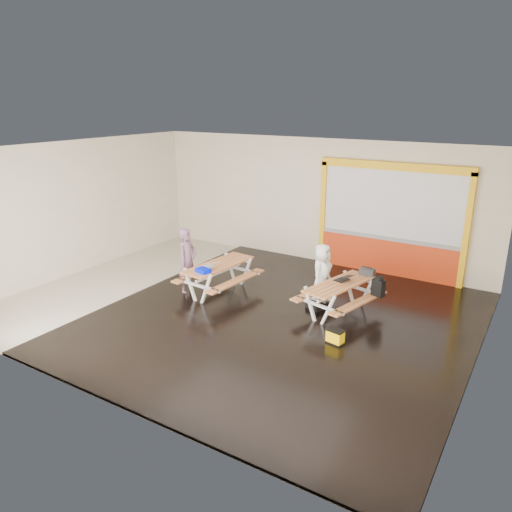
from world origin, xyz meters
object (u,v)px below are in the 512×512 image
Objects in this scene: laptop_right at (344,279)px; fluke_bag at (335,337)px; laptop_left at (208,266)px; picnic_table_left at (219,271)px; person_left at (187,261)px; backpack at (378,286)px; person_right at (322,273)px; blue_pouch at (203,270)px; toolbox at (367,272)px; dark_case at (315,306)px; picnic_table_right at (339,291)px.

laptop_right is 1.20× the size of fluke_bag.
picnic_table_left is at bearing 86.84° from laptop_left.
person_left is 4.47m from backpack.
person_right reaches higher than blue_pouch.
laptop_left is 3.09m from laptop_right.
toolbox is at bearing 20.45° from picnic_table_left.
dark_case is at bearing -134.34° from toolbox.
person_right is (-0.55, 0.28, 0.20)m from picnic_table_right.
laptop_right reaches higher than picnic_table_right.
laptop_right is (2.94, 0.97, -0.04)m from laptop_left.
picnic_table_left reaches higher than fluke_bag.
picnic_table_right reaches higher than dark_case.
blue_pouch is at bearing -121.38° from person_left.
picnic_table_left is 5.64× the size of fluke_bag.
laptop_left is 1.35× the size of toolbox.
person_right is 1.01m from toolbox.
picnic_table_right is at bearing -150.31° from backpack.
picnic_table_left is 3.72m from backpack.
person_left is (-0.70, -0.31, 0.22)m from picnic_table_left.
fluke_bag is (3.40, -0.93, -0.40)m from picnic_table_left.
person_left is 4.39× the size of dark_case.
backpack is (3.58, 1.49, -0.14)m from blue_pouch.
laptop_right is (3.62, 0.90, -0.02)m from person_left.
picnic_table_right is 0.83m from backpack.
person_left reaches higher than dark_case.
backpack reaches higher than fluke_bag.
blue_pouch is (-2.87, -1.26, 0.03)m from laptop_right.
person_right is 2.96× the size of laptop_left.
person_right is at bearing 95.77° from dark_case.
person_right is 3.99× the size of toolbox.
blue_pouch is 0.72× the size of backpack.
laptop_left is at bearing -163.42° from dark_case.
laptop_right is 0.75m from backpack.
dark_case is at bearing -172.58° from picnic_table_right.
person_right reaches higher than dark_case.
blue_pouch is at bearing -156.29° from laptop_right.
fluke_bag is (3.35, -0.26, -0.63)m from blue_pouch.
laptop_left is 0.30m from blue_pouch.
laptop_right is 3.13m from blue_pouch.
toolbox reaches higher than fluke_bag.
person_right reaches higher than laptop_right.
backpack is at bearing 17.82° from laptop_right.
laptop_right is at bearing 11.51° from picnic_table_left.
person_left reaches higher than laptop_right.
backpack reaches higher than laptop_right.
laptop_left is (-2.37, -1.07, 0.05)m from person_right.
fluke_bag is at bearing -15.31° from picnic_table_left.
picnic_table_left is at bearing 94.13° from blue_pouch.
fluke_bag is at bearing -104.40° from person_left.
laptop_left reaches higher than blue_pouch.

